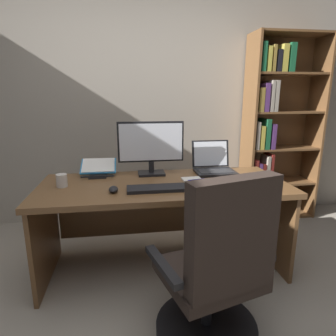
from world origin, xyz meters
The scene contains 13 objects.
wall_back centered at (0.00, 1.93, 1.35)m, with size 5.67×0.12×2.69m, color #A89E8E.
desk centered at (0.06, 0.88, 0.53)m, with size 1.86×0.78×0.72m.
bookshelf centered at (1.40, 1.69, 1.02)m, with size 0.81×0.34×1.98m.
office_chair centered at (0.25, 0.03, 0.42)m, with size 0.69×0.61×1.00m.
monitor centered at (-0.01, 1.06, 0.95)m, with size 0.54×0.16×0.44m.
laptop centered at (0.53, 1.07, 0.77)m, with size 0.33×0.31×0.26m.
keyboard centered at (-0.01, 0.64, 0.73)m, with size 0.42×0.15×0.02m, color black.
computer_mouse centered at (-0.31, 0.64, 0.74)m, with size 0.06×0.10×0.04m, color black.
reading_stand_with_book centered at (-0.45, 1.12, 0.78)m, with size 0.29×0.26×0.12m.
open_binder centered at (0.62, 0.59, 0.73)m, with size 0.45×0.35×0.02m.
notepad centered at (0.30, 0.81, 0.72)m, with size 0.15×0.21×0.01m, color white.
pen centered at (0.32, 0.81, 0.73)m, with size 0.01×0.01×0.14m, color navy.
coffee_mug centered at (-0.68, 0.82, 0.76)m, with size 0.08×0.08×0.09m, color silver.
Camera 1 is at (-0.21, -1.28, 1.37)m, focal length 30.91 mm.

